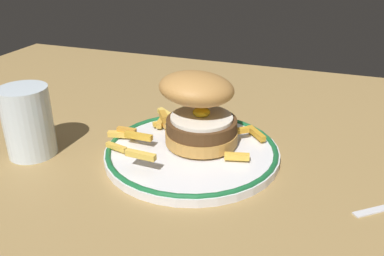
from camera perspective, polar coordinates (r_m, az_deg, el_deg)
The scene contains 5 objects.
ground_plane at distance 63.67cm, azimuth 6.31°, elevation -4.52°, with size 146.72×89.54×4.00cm, color #997947.
dinner_plate at distance 59.99cm, azimuth 0.00°, elevation -3.25°, with size 25.58×25.58×1.60cm.
burger at distance 59.39cm, azimuth 0.97°, elevation 2.92°, with size 15.65×15.72×10.82cm.
fries_pile at distance 63.29cm, azimuth -2.57°, elevation -0.14°, with size 23.29×20.34×2.47cm.
water_glass at distance 63.68cm, azimuth -21.89°, elevation 0.25°, with size 7.02×7.02×10.40cm.
Camera 1 is at (11.94, -53.97, 29.61)cm, focal length 38.07 mm.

